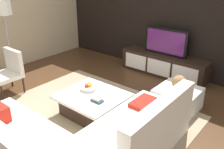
# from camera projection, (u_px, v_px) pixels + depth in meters

# --- Properties ---
(ground_plane) EXTENTS (14.00, 14.00, 0.00)m
(ground_plane) POSITION_uv_depth(u_px,v_px,m) (93.00, 119.00, 4.13)
(ground_plane) COLOR #4C301C
(feature_wall_back) EXTENTS (6.40, 0.12, 2.80)m
(feature_wall_back) POSITION_uv_depth(u_px,v_px,m) (175.00, 13.00, 5.48)
(feature_wall_back) COLOR black
(feature_wall_back) RESTS_ON ground
(area_rug) EXTENTS (3.27, 2.63, 0.01)m
(area_rug) POSITION_uv_depth(u_px,v_px,m) (89.00, 116.00, 4.19)
(area_rug) COLOR tan
(area_rug) RESTS_ON ground
(media_console) EXTENTS (2.04, 0.49, 0.50)m
(media_console) POSITION_uv_depth(u_px,v_px,m) (164.00, 65.00, 5.73)
(media_console) COLOR black
(media_console) RESTS_ON ground
(television) EXTENTS (1.03, 0.06, 0.61)m
(television) POSITION_uv_depth(u_px,v_px,m) (166.00, 42.00, 5.50)
(television) COLOR black
(television) RESTS_ON media_console
(sectional_couch) EXTENTS (2.35, 2.42, 0.84)m
(sectional_couch) POSITION_uv_depth(u_px,v_px,m) (76.00, 143.00, 3.12)
(sectional_couch) COLOR white
(sectional_couch) RESTS_ON ground
(coffee_table) EXTENTS (1.07, 0.95, 0.38)m
(coffee_table) POSITION_uv_depth(u_px,v_px,m) (92.00, 104.00, 4.18)
(coffee_table) COLOR black
(coffee_table) RESTS_ON ground
(accent_chair_near) EXTENTS (0.54, 0.53, 0.87)m
(accent_chair_near) POSITION_uv_depth(u_px,v_px,m) (9.00, 69.00, 4.84)
(accent_chair_near) COLOR black
(accent_chair_near) RESTS_ON ground
(floor_lamp) EXTENTS (0.33, 0.33, 1.74)m
(floor_lamp) POSITION_uv_depth(u_px,v_px,m) (4.00, 12.00, 5.12)
(floor_lamp) COLOR #A5A5AA
(floor_lamp) RESTS_ON ground
(ottoman) EXTENTS (0.70, 0.70, 0.40)m
(ottoman) POSITION_uv_depth(u_px,v_px,m) (177.00, 99.00, 4.33)
(ottoman) COLOR white
(ottoman) RESTS_ON ground
(fruit_bowl) EXTENTS (0.28, 0.28, 0.13)m
(fruit_bowl) POSITION_uv_depth(u_px,v_px,m) (88.00, 87.00, 4.27)
(fruit_bowl) COLOR silver
(fruit_bowl) RESTS_ON coffee_table
(decorative_ball) EXTENTS (0.25, 0.25, 0.25)m
(decorative_ball) POSITION_uv_depth(u_px,v_px,m) (179.00, 83.00, 4.20)
(decorative_ball) COLOR #997247
(decorative_ball) RESTS_ON ottoman
(book_stack) EXTENTS (0.19, 0.12, 0.06)m
(book_stack) POSITION_uv_depth(u_px,v_px,m) (97.00, 100.00, 3.89)
(book_stack) COLOR #2D516B
(book_stack) RESTS_ON coffee_table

